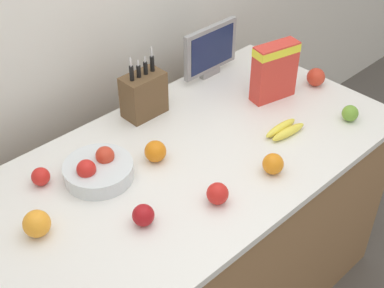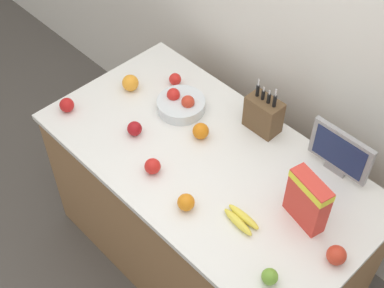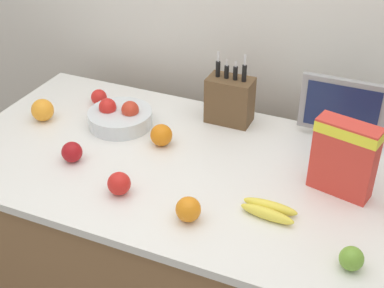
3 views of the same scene
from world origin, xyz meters
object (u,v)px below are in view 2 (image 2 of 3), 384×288
banana_bunch (241,219)px  orange_mid_right (201,131)px  knife_block (263,114)px  apple_near_bananas (153,166)px  cereal_box (308,199)px  apple_middle (270,277)px  apple_rear (135,129)px  orange_mid_left (130,83)px  apple_by_knife_block (67,105)px  fruit_bowl (181,104)px  small_monitor (340,152)px  apple_front (336,255)px  apple_rightmost (175,79)px  orange_front_left (186,202)px

banana_bunch → orange_mid_right: size_ratio=2.15×
banana_bunch → knife_block: bearing=122.1°
apple_near_bananas → cereal_box: bearing=24.5°
apple_middle → knife_block: bearing=133.0°
apple_rear → orange_mid_left: bearing=143.9°
orange_mid_right → apple_by_knife_block: bearing=-149.3°
fruit_bowl → apple_middle: fruit_bowl is taller
orange_mid_right → small_monitor: bearing=26.8°
apple_front → fruit_bowl: bearing=171.7°
knife_block → apple_near_bananas: 0.61m
orange_mid_left → orange_mid_right: 0.52m
cereal_box → apple_rightmost: bearing=-178.1°
fruit_bowl → apple_rear: fruit_bowl is taller
apple_rear → orange_front_left: (0.51, -0.13, 0.00)m
knife_block → apple_by_knife_block: (-0.79, -0.63, -0.06)m
apple_front → apple_rightmost: 1.29m
fruit_bowl → apple_near_bananas: (0.22, -0.39, 0.00)m
apple_near_bananas → orange_mid_left: orange_mid_left is taller
orange_mid_left → apple_by_knife_block: bearing=-106.2°
knife_block → cereal_box: knife_block is taller
apple_by_knife_block → orange_mid_right: (0.62, 0.37, 0.00)m
apple_rightmost → knife_block: bearing=9.0°
fruit_bowl → apple_by_knife_block: (-0.40, -0.43, 0.00)m
cereal_box → orange_mid_left: bearing=-167.1°
orange_front_left → apple_near_bananas: bearing=173.3°
cereal_box → apple_by_knife_block: size_ratio=3.37×
orange_mid_right → banana_bunch: bearing=-25.6°
apple_near_bananas → fruit_bowl: bearing=119.6°
cereal_box → apple_by_knife_block: cereal_box is taller
apple_rear → apple_rightmost: bearing=109.1°
apple_middle → orange_mid_right: 0.83m
apple_middle → orange_mid_left: 1.31m
cereal_box → fruit_bowl: 0.88m
cereal_box → orange_mid_right: bearing=-169.0°
fruit_bowl → apple_rear: (-0.03, -0.29, 0.00)m
fruit_bowl → orange_front_left: 0.63m
banana_bunch → apple_near_bananas: size_ratio=2.31×
fruit_bowl → banana_bunch: size_ratio=1.42×
apple_by_knife_block → orange_mid_left: orange_mid_left is taller
apple_by_knife_block → knife_block: bearing=38.9°
fruit_bowl → small_monitor: bearing=16.1°
apple_front → apple_by_knife_block: bearing=-169.6°
small_monitor → apple_rear: small_monitor is taller
orange_front_left → orange_mid_right: size_ratio=0.95×
banana_bunch → apple_middle: apple_middle is taller
apple_front → orange_mid_left: 1.40m
apple_rightmost → apple_by_knife_block: bearing=-113.2°
cereal_box → apple_by_knife_block: (-1.28, -0.35, -0.10)m
knife_block → apple_front: (0.71, -0.36, -0.05)m
small_monitor → apple_middle: bearing=-76.5°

